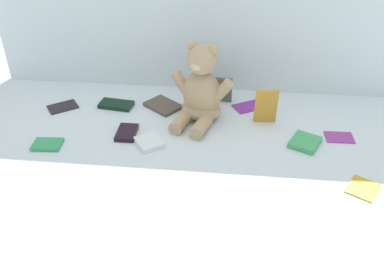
{
  "coord_description": "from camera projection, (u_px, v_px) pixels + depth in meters",
  "views": [
    {
      "loc": [
        0.13,
        -1.24,
        0.84
      ],
      "look_at": [
        0.01,
        -0.1,
        0.1
      ],
      "focal_mm": 39.0,
      "sensor_mm": 36.0,
      "label": 1
    }
  ],
  "objects": [
    {
      "name": "backdrop_drape",
      "position": [
        204.0,
        2.0,
        1.63
      ],
      "size": [
        1.74,
        0.03,
        0.74
      ],
      "primitive_type": "cube",
      "color": "silver",
      "rests_on": "ground_plane"
    },
    {
      "name": "book_case_10",
      "position": [
        149.0,
        142.0,
        1.45
      ],
      "size": [
        0.12,
        0.12,
        0.02
      ],
      "primitive_type": "cube",
      "rotation": [
        0.0,
        0.0,
        0.59
      ],
      "color": "white",
      "rests_on": "ground_plane"
    },
    {
      "name": "book_case_3",
      "position": [
        116.0,
        105.0,
        1.68
      ],
      "size": [
        0.14,
        0.08,
        0.02
      ],
      "primitive_type": "cube",
      "rotation": [
        0.0,
        0.0,
        4.59
      ],
      "color": "black",
      "rests_on": "ground_plane"
    },
    {
      "name": "book_case_0",
      "position": [
        250.0,
        106.0,
        1.68
      ],
      "size": [
        0.15,
        0.13,
        0.01
      ],
      "primitive_type": "cube",
      "rotation": [
        0.0,
        0.0,
        5.24
      ],
      "color": "purple",
      "rests_on": "ground_plane"
    },
    {
      "name": "book_case_1",
      "position": [
        47.0,
        144.0,
        1.45
      ],
      "size": [
        0.1,
        0.08,
        0.01
      ],
      "primitive_type": "cube",
      "rotation": [
        0.0,
        0.0,
        1.63
      ],
      "color": "#349D5D",
      "rests_on": "ground_plane"
    },
    {
      "name": "book_case_4",
      "position": [
        63.0,
        106.0,
        1.67
      ],
      "size": [
        0.14,
        0.13,
        0.01
      ],
      "primitive_type": "cube",
      "rotation": [
        0.0,
        0.0,
        2.2
      ],
      "color": "black",
      "rests_on": "ground_plane"
    },
    {
      "name": "book_case_2",
      "position": [
        220.0,
        89.0,
        1.7
      ],
      "size": [
        0.1,
        0.03,
        0.11
      ],
      "primitive_type": "cube",
      "rotation": [
        0.05,
        0.0,
        -0.12
      ],
      "color": "#4E5748",
      "rests_on": "ground_plane"
    },
    {
      "name": "book_case_9",
      "position": [
        305.0,
        142.0,
        1.46
      ],
      "size": [
        0.13,
        0.13,
        0.02
      ],
      "primitive_type": "cube",
      "rotation": [
        0.0,
        0.0,
        2.69
      ],
      "color": "#40A65B",
      "rests_on": "ground_plane"
    },
    {
      "name": "book_case_7",
      "position": [
        266.0,
        106.0,
        1.55
      ],
      "size": [
        0.08,
        0.03,
        0.14
      ],
      "primitive_type": "cube",
      "rotation": [
        0.07,
        0.0,
        0.09
      ],
      "color": "gold",
      "rests_on": "ground_plane"
    },
    {
      "name": "teddy_bear",
      "position": [
        201.0,
        92.0,
        1.55
      ],
      "size": [
        0.25,
        0.25,
        0.3
      ],
      "rotation": [
        0.0,
        0.0,
        -0.3
      ],
      "color": "tan",
      "rests_on": "ground_plane"
    },
    {
      "name": "ground_plane",
      "position": [
        193.0,
        136.0,
        1.5
      ],
      "size": [
        3.2,
        3.2,
        0.0
      ],
      "primitive_type": "plane",
      "color": "silver"
    },
    {
      "name": "book_case_8",
      "position": [
        127.0,
        133.0,
        1.51
      ],
      "size": [
        0.07,
        0.11,
        0.02
      ],
      "primitive_type": "cube",
      "rotation": [
        0.0,
        0.0,
        3.15
      ],
      "color": "black",
      "rests_on": "ground_plane"
    },
    {
      "name": "book_case_6",
      "position": [
        163.0,
        106.0,
        1.68
      ],
      "size": [
        0.17,
        0.16,
        0.01
      ],
      "primitive_type": "cube",
      "rotation": [
        0.0,
        0.0,
        0.9
      ],
      "color": "brown",
      "rests_on": "ground_plane"
    },
    {
      "name": "book_case_11",
      "position": [
        363.0,
        188.0,
        1.26
      ],
      "size": [
        0.12,
        0.13,
        0.01
      ],
      "primitive_type": "cube",
      "rotation": [
        0.0,
        0.0,
        5.75
      ],
      "color": "gold",
      "rests_on": "ground_plane"
    },
    {
      "name": "book_case_5",
      "position": [
        339.0,
        137.0,
        1.49
      ],
      "size": [
        0.1,
        0.07,
        0.01
      ],
      "primitive_type": "cube",
      "rotation": [
        0.0,
        0.0,
        1.6
      ],
      "color": "#95368E",
      "rests_on": "ground_plane"
    }
  ]
}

